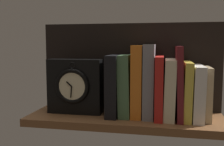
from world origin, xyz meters
TOP-DOWN VIEW (x-y plane):
  - ground_plane at (0.00, 0.00)cm, footprint 66.06×22.01cm
  - back_panel at (0.00, 10.41)cm, footprint 66.06×1.20cm
  - book_black_skeptic at (-3.93, 1.39)cm, footprint 3.91×15.59cm
  - book_green_romantic at (0.17, 1.39)cm, footprint 4.34×13.31cm
  - book_orange_pandolfini at (4.13, 1.39)cm, footprint 3.64×12.99cm
  - book_gray_chess at (7.97, 1.39)cm, footprint 3.63×13.72cm
  - book_red_requiem at (11.36, 1.39)cm, footprint 2.76×16.83cm
  - book_cream_twain at (14.72, 1.39)cm, footprint 3.84×16.12cm
  - book_maroon_dawkins at (17.70, 1.39)cm, footprint 2.61×16.51cm
  - book_yellow_seinlanguage at (20.22, 1.39)cm, footprint 2.79×15.80cm
  - book_white_catcher at (23.49, 1.39)cm, footprint 3.64×16.37cm
  - book_tan_shortstories at (26.49, 1.39)cm, footprint 2.01×12.26cm
  - framed_clock at (-17.92, 0.54)cm, footprint 19.12×7.54cm

SIDE VIEW (x-z plane):
  - ground_plane at x=0.00cm, z-range -2.50..0.00cm
  - book_tan_shortstories at x=26.49cm, z-range 0.00..17.08cm
  - book_white_catcher at x=23.49cm, z-range -0.02..17.54cm
  - book_yellow_seinlanguage at x=20.22cm, z-range -0.02..18.69cm
  - framed_clock at x=-17.92cm, z-range 0.06..19.18cm
  - book_cream_twain at x=14.72cm, z-range -0.03..19.44cm
  - book_red_requiem at x=11.36cm, z-range -0.01..20.42cm
  - book_black_skeptic at x=-3.93cm, z-range -0.01..20.69cm
  - book_green_romantic at x=0.17cm, z-range -0.05..20.78cm
  - book_maroon_dawkins at x=17.70cm, z-range -0.02..23.72cm
  - book_orange_pandolfini at x=4.13cm, z-range -0.01..24.00cm
  - book_gray_chess at x=7.97cm, z-range -0.01..24.35cm
  - back_panel at x=0.00cm, z-range 0.00..32.00cm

